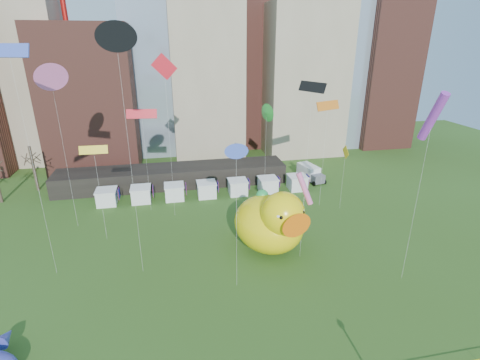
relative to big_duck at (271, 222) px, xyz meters
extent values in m
cube|color=gray|center=(-36.62, 43.07, 17.26)|extent=(14.00, 12.00, 42.00)
cube|color=brown|center=(-24.62, 37.07, 9.26)|extent=(16.00, 14.00, 26.00)
cube|color=#8C9EB2|center=(-12.62, 45.07, 23.76)|extent=(12.00, 12.00, 55.00)
cube|color=gray|center=(-2.62, 41.07, 13.26)|extent=(14.00, 14.00, 34.00)
cube|color=gray|center=(17.38, 39.07, 11.26)|extent=(16.00, 14.00, 30.00)
cube|color=#8C9EB2|center=(27.38, 43.07, 20.26)|extent=(14.00, 12.00, 48.00)
cube|color=brown|center=(37.38, 41.07, 14.26)|extent=(12.00, 12.00, 36.00)
cube|color=black|center=(-10.62, 23.07, -2.14)|extent=(38.00, 6.00, 3.20)
cube|color=white|center=(-20.62, 17.07, -2.64)|extent=(2.80, 2.80, 2.20)
cube|color=red|center=(-18.82, 17.07, -2.14)|extent=(0.08, 1.40, 1.60)
cube|color=white|center=(-15.62, 17.07, -2.64)|extent=(2.80, 2.80, 2.20)
cube|color=red|center=(-13.82, 17.07, -2.14)|extent=(0.08, 1.40, 1.60)
cube|color=white|center=(-10.62, 17.07, -2.64)|extent=(2.80, 2.80, 2.20)
cube|color=red|center=(-8.82, 17.07, -2.14)|extent=(0.08, 1.40, 1.60)
cube|color=white|center=(-5.62, 17.07, -2.64)|extent=(2.80, 2.80, 2.20)
cube|color=red|center=(-3.82, 17.07, -2.14)|extent=(0.08, 1.40, 1.60)
cube|color=white|center=(-0.62, 17.07, -2.64)|extent=(2.80, 2.80, 2.20)
cube|color=red|center=(1.18, 17.07, -2.14)|extent=(0.08, 1.40, 1.60)
cube|color=white|center=(4.38, 17.07, -2.64)|extent=(2.80, 2.80, 2.20)
cube|color=red|center=(6.18, 17.07, -2.14)|extent=(0.08, 1.40, 1.60)
cube|color=white|center=(9.38, 17.07, -2.64)|extent=(2.80, 2.80, 2.20)
cube|color=red|center=(11.18, 17.07, -2.14)|extent=(0.08, 1.40, 1.60)
cylinder|color=#382B21|center=(-32.62, 25.07, 0.01)|extent=(0.44, 0.44, 7.50)
ellipsoid|color=yellow|center=(-0.16, 0.60, -0.55)|extent=(9.80, 10.75, 6.38)
ellipsoid|color=yellow|center=(-1.07, 4.00, -0.72)|extent=(2.47, 2.14, 2.58)
sphere|color=yellow|center=(0.58, -2.15, 2.01)|extent=(5.87, 5.87, 4.79)
cone|color=orange|center=(1.10, -4.12, 1.85)|extent=(3.10, 2.77, 2.64)
sphere|color=white|center=(-0.36, -3.77, 2.65)|extent=(0.86, 0.86, 0.86)
sphere|color=white|center=(2.19, -3.09, 2.65)|extent=(0.86, 0.86, 0.86)
sphere|color=black|center=(-0.25, -4.16, 2.65)|extent=(0.43, 0.43, 0.43)
sphere|color=black|center=(2.30, -3.48, 2.65)|extent=(0.43, 0.43, 0.43)
ellipsoid|color=white|center=(1.05, 4.52, -2.64)|extent=(3.11, 3.50, 2.21)
ellipsoid|color=white|center=(1.24, 5.72, -2.70)|extent=(0.81, 0.67, 0.89)
sphere|color=white|center=(0.90, 3.54, -1.75)|extent=(1.89, 1.89, 1.66)
cone|color=orange|center=(0.80, 2.84, -1.80)|extent=(1.02, 0.88, 0.91)
sphere|color=white|center=(0.38, 3.16, -1.53)|extent=(0.30, 0.30, 0.30)
sphere|color=white|center=(1.29, 3.02, -1.53)|extent=(0.30, 0.30, 0.30)
sphere|color=black|center=(0.36, 3.02, -1.53)|extent=(0.15, 0.15, 0.15)
sphere|color=black|center=(1.27, 2.88, -1.53)|extent=(0.15, 0.15, 0.15)
cylinder|color=silver|center=(-0.45, 2.83, -1.57)|extent=(0.03, 0.03, 4.34)
ellipsoid|color=green|center=(-0.45, 2.83, 0.60)|extent=(1.26, 1.08, 2.88)
sphere|color=green|center=(-0.45, 2.68, 2.14)|extent=(1.67, 1.67, 1.47)
cone|color=green|center=(-0.45, 2.02, 2.07)|extent=(0.65, 0.99, 0.51)
sphere|color=green|center=(-0.45, 2.88, -1.06)|extent=(1.03, 1.03, 1.03)
cylinder|color=silver|center=(2.43, 2.10, -2.46)|extent=(0.03, 0.03, 2.55)
ellipsoid|color=#6038A8|center=(2.43, 2.10, -1.19)|extent=(0.98, 0.86, 2.15)
sphere|color=#6038A8|center=(2.43, 1.95, -0.03)|extent=(1.32, 1.32, 1.10)
cone|color=#6038A8|center=(2.43, 1.46, -0.09)|extent=(0.53, 0.76, 0.38)
sphere|color=#6038A8|center=(2.43, 2.15, -2.42)|extent=(0.77, 0.77, 0.77)
cone|color=#4B3CA4|center=(-24.62, -9.93, -2.57)|extent=(1.56, 1.70, 1.27)
cube|color=white|center=(13.04, 21.43, -2.36)|extent=(3.05, 4.82, 2.23)
cube|color=#595960|center=(13.66, 18.65, -2.80)|extent=(2.35, 2.01, 1.43)
cylinder|color=black|center=(12.30, 19.62, -3.34)|extent=(0.39, 0.83, 0.80)
cylinder|color=black|center=(14.48, 20.11, -3.34)|extent=(0.39, 0.83, 0.80)
cylinder|color=black|center=(11.65, 22.58, -3.34)|extent=(0.39, 0.83, 0.80)
cylinder|color=black|center=(13.82, 23.07, -3.34)|extent=(0.39, 0.83, 0.80)
cylinder|color=silver|center=(-14.16, 13.95, 3.27)|extent=(0.02, 0.02, 14.02)
cube|color=red|center=(-14.16, 13.95, 10.28)|extent=(4.02, 0.98, 1.21)
cylinder|color=silver|center=(-23.64, 10.89, 5.85)|extent=(0.02, 0.02, 19.19)
cone|color=pink|center=(-23.64, 10.89, 15.45)|extent=(2.14, 2.67, 3.06)
cylinder|color=silver|center=(-14.58, -1.30, 7.96)|extent=(0.02, 0.02, 23.41)
cone|color=black|center=(-14.58, -1.30, 19.67)|extent=(2.32, 1.66, 2.56)
cylinder|color=silver|center=(1.66, 9.28, 3.48)|extent=(0.02, 0.02, 14.44)
cone|color=green|center=(1.66, 9.28, 10.70)|extent=(0.72, 2.26, 2.25)
cylinder|color=silver|center=(-19.30, 6.41, 2.03)|extent=(0.02, 0.02, 11.55)
cube|color=yellow|center=(-19.30, 6.41, 7.81)|extent=(3.12, 0.52, 0.96)
cylinder|color=silver|center=(-5.15, -5.72, 3.33)|extent=(0.02, 0.02, 14.14)
cone|color=blue|center=(-5.15, -5.72, 10.40)|extent=(1.41, 0.21, 1.40)
cylinder|color=silver|center=(10.58, 10.49, 3.69)|extent=(0.02, 0.02, 14.86)
cube|color=orange|center=(10.58, 10.49, 11.12)|extent=(3.91, 2.02, 1.22)
cylinder|color=silver|center=(11.97, -7.86, 4.70)|extent=(0.02, 0.02, 16.88)
cylinder|color=purple|center=(11.97, -7.86, 13.14)|extent=(0.87, 2.75, 4.64)
cylinder|color=silver|center=(-10.78, 11.35, 6.32)|extent=(0.02, 0.02, 20.12)
cube|color=red|center=(-10.78, 11.35, 16.38)|extent=(3.19, 0.51, 3.22)
cylinder|color=silver|center=(2.92, -2.00, 0.47)|extent=(0.02, 0.02, 8.41)
cylinder|color=pink|center=(2.92, -2.00, 4.67)|extent=(2.01, 1.76, 3.54)
cylinder|color=silver|center=(6.69, 6.99, 5.17)|extent=(0.02, 0.02, 17.82)
cube|color=black|center=(6.69, 6.99, 14.08)|extent=(2.27, 3.84, 1.22)
cylinder|color=silver|center=(13.19, 9.08, 0.55)|extent=(0.02, 0.02, 8.57)
cube|color=yellow|center=(13.19, 9.08, 4.83)|extent=(0.04, 1.95, 1.95)
cylinder|color=silver|center=(-23.57, 0.13, 7.42)|extent=(0.02, 0.02, 22.32)
cube|color=blue|center=(-23.57, 0.13, 18.58)|extent=(3.73, 1.61, 1.14)
camera|label=1|loc=(-10.75, -35.29, 19.40)|focal=27.00mm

